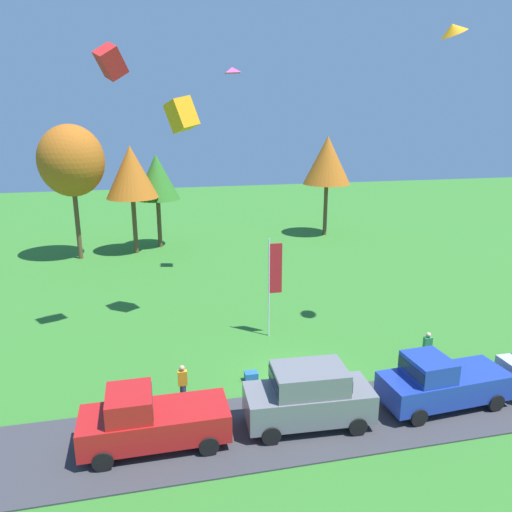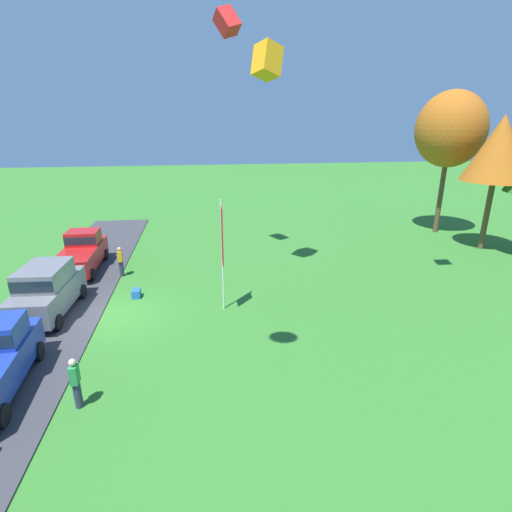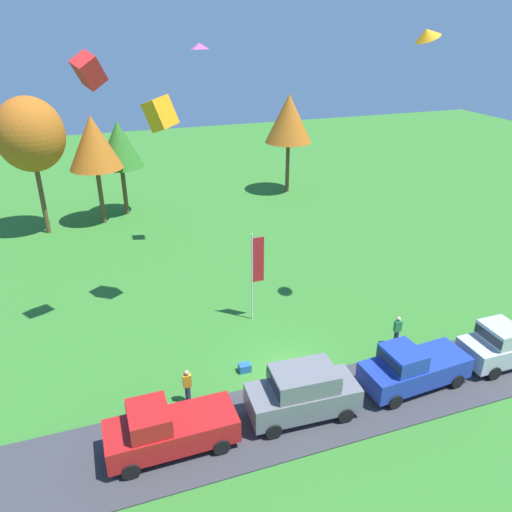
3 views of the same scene
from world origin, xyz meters
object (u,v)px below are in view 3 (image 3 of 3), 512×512
Objects in this scene: tree_lone_near at (93,143)px; tree_far_left at (119,145)px; cooler_box at (245,368)px; person_watching_sky at (187,386)px; person_beside_suv at (397,331)px; flag_banner at (256,266)px; car_pickup_by_flagpole at (166,428)px; car_pickup_near_entrance at (508,343)px; car_suv_mid_row at (303,391)px; tree_left_of_center at (289,119)px; kite_box_near_flag at (160,114)px; kite_box_high_right at (89,71)px; kite_delta_over_trees at (427,34)px; kite_diamond_high_left at (199,46)px; tree_far_right at (30,135)px; car_pickup_far_end at (412,367)px.

tree_lone_near reaches higher than tree_far_left.
person_watching_sky is at bearing -158.01° from cooler_box.
flag_banner is (-5.88, 4.83, 2.40)m from person_beside_suv.
person_beside_suv is at bearing 13.71° from car_pickup_by_flagpole.
cooler_box is at bearing 163.87° from car_pickup_near_entrance.
car_pickup_by_flagpole is at bearing 179.99° from car_suv_mid_row.
person_beside_suv is (-4.22, 2.93, -0.23)m from car_pickup_near_entrance.
tree_left_of_center is 23.40m from kite_box_near_flag.
tree_lone_near is at bearing 89.44° from kite_box_high_right.
kite_delta_over_trees reaches higher than tree_far_left.
flag_banner is at bearing 140.60° from person_beside_suv.
tree_far_left reaches higher than flag_banner.
tree_far_left is (0.08, 24.86, 5.09)m from person_watching_sky.
car_pickup_near_entrance is at bearing -26.71° from kite_box_high_right.
tree_left_of_center is (0.29, 28.28, 5.83)m from car_pickup_near_entrance.
car_pickup_by_flagpole is 1.00× the size of car_pickup_near_entrance.
tree_far_left is at bearing 120.08° from kite_delta_over_trees.
kite_box_near_flag is at bearing 77.37° from car_pickup_by_flagpole.
kite_delta_over_trees is at bearing -15.00° from flag_banner.
kite_box_near_flag is at bearing 82.85° from person_watching_sky.
kite_diamond_high_left is at bearing 70.77° from car_pickup_by_flagpole.
car_pickup_by_flagpole is at bearing -109.23° from kite_diamond_high_left.
kite_diamond_high_left is (4.76, -9.58, 7.72)m from tree_far_left.
car_suv_mid_row is at bearing -76.29° from tree_lone_near.
person_watching_sky is 1.49× the size of kite_delta_over_trees.
tree_far_right reaches higher than tree_left_of_center.
tree_far_left is at bearing 36.49° from tree_lone_near.
tree_lone_near is at bearing 129.86° from kite_diamond_high_left.
car_suv_mid_row is at bearing -111.38° from tree_left_of_center.
car_pickup_by_flagpole and car_pickup_near_entrance have the same top height.
car_pickup_near_entrance is at bearing -60.97° from tree_far_left.
car_pickup_far_end is 5.45m from car_pickup_near_entrance.
kite_delta_over_trees is (18.70, -19.15, 6.96)m from tree_far_right.
car_pickup_by_flagpole is at bearing -120.61° from tree_left_of_center.
kite_delta_over_trees is at bearing 64.48° from car_pickup_far_end.
car_suv_mid_row is 27.02m from tree_lone_near.
car_pickup_near_entrance is 33.48m from tree_far_right.
car_pickup_near_entrance is 15.33m from person_watching_sky.
car_suv_mid_row is 21.57m from kite_diamond_high_left.
person_watching_sky is at bearing 151.44° from car_suv_mid_row.
car_suv_mid_row is 14.61m from kite_box_near_flag.
tree_left_of_center is (11.09, 28.34, 5.65)m from car_suv_mid_row.
tree_far_left reaches higher than cooler_box.
person_beside_suv is at bearing -100.09° from tree_left_of_center.
car_pickup_by_flagpole is 4.11× the size of kite_box_high_right.
flag_banner is 14.32m from kite_diamond_high_left.
tree_lone_near is 1.68× the size of flag_banner.
tree_lone_near is at bearing 102.50° from cooler_box.
car_pickup_near_entrance is at bearing -8.67° from person_watching_sky.
car_pickup_near_entrance is 0.48× the size of tree_far_right.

